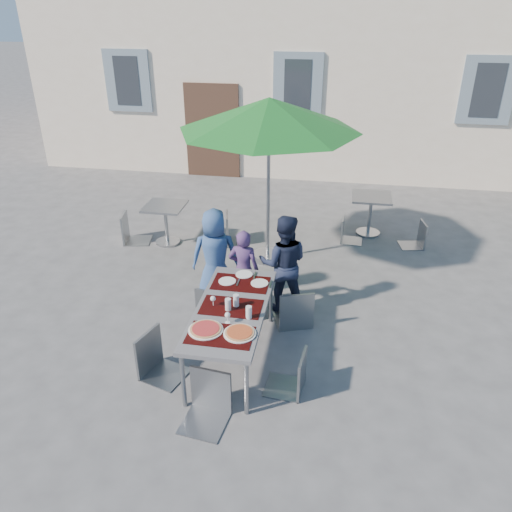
% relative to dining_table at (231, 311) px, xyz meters
% --- Properties ---
extents(ground, '(90.00, 90.00, 0.00)m').
position_rel_dining_table_xyz_m(ground, '(0.04, -0.63, -0.70)').
color(ground, '#4F4F52').
rests_on(ground, ground).
extents(dining_table, '(0.80, 1.85, 0.76)m').
position_rel_dining_table_xyz_m(dining_table, '(0.00, 0.00, 0.00)').
color(dining_table, '#4A494F').
rests_on(dining_table, ground).
extents(pizza_near_left, '(0.38, 0.38, 0.03)m').
position_rel_dining_table_xyz_m(pizza_near_left, '(-0.17, -0.50, 0.07)').
color(pizza_near_left, white).
rests_on(pizza_near_left, dining_table).
extents(pizza_near_right, '(0.35, 0.35, 0.03)m').
position_rel_dining_table_xyz_m(pizza_near_right, '(0.20, -0.50, 0.07)').
color(pizza_near_right, white).
rests_on(pizza_near_right, dining_table).
extents(glassware, '(0.52, 0.41, 0.15)m').
position_rel_dining_table_xyz_m(glassware, '(0.05, -0.09, 0.13)').
color(glassware, silver).
rests_on(glassware, dining_table).
extents(place_settings, '(0.67, 0.43, 0.01)m').
position_rel_dining_table_xyz_m(place_settings, '(0.02, 0.63, 0.06)').
color(place_settings, white).
rests_on(place_settings, dining_table).
extents(child_0, '(0.76, 0.59, 1.37)m').
position_rel_dining_table_xyz_m(child_0, '(-0.54, 1.36, -0.01)').
color(child_0, '#32538C').
rests_on(child_0, ground).
extents(child_1, '(0.45, 0.31, 1.18)m').
position_rel_dining_table_xyz_m(child_1, '(-0.09, 1.18, -0.10)').
color(child_1, '#4E3267').
rests_on(child_1, ground).
extents(child_2, '(0.72, 0.46, 1.41)m').
position_rel_dining_table_xyz_m(child_2, '(0.46, 1.25, 0.01)').
color(child_2, '#1B223C').
rests_on(child_2, ground).
extents(chair_0, '(0.48, 0.48, 0.93)m').
position_rel_dining_table_xyz_m(chair_0, '(-0.45, 0.81, -0.16)').
color(chair_0, gray).
rests_on(chair_0, ground).
extents(chair_1, '(0.48, 0.48, 1.00)m').
position_rel_dining_table_xyz_m(chair_1, '(-0.11, 0.93, -0.11)').
color(chair_1, gray).
rests_on(chair_1, ground).
extents(chair_2, '(0.59, 0.59, 1.04)m').
position_rel_dining_table_xyz_m(chair_2, '(0.67, 0.83, -0.08)').
color(chair_2, gray).
rests_on(chair_2, ground).
extents(chair_3, '(0.57, 0.57, 1.02)m').
position_rel_dining_table_xyz_m(chair_3, '(-0.81, -0.40, -0.09)').
color(chair_3, gray).
rests_on(chair_3, ground).
extents(chair_4, '(0.46, 0.45, 0.94)m').
position_rel_dining_table_xyz_m(chair_4, '(0.78, -0.42, -0.15)').
color(chair_4, gray).
rests_on(chair_4, ground).
extents(chair_5, '(0.51, 0.51, 1.02)m').
position_rel_dining_table_xyz_m(chair_5, '(-0.05, -0.97, -0.09)').
color(chair_5, gray).
rests_on(chair_5, ground).
extents(patio_umbrella, '(2.78, 2.78, 2.65)m').
position_rel_dining_table_xyz_m(patio_umbrella, '(0.02, 2.66, 1.70)').
color(patio_umbrella, '#A7A9AF').
rests_on(patio_umbrella, ground).
extents(cafe_table_0, '(0.68, 0.68, 0.73)m').
position_rel_dining_table_xyz_m(cafe_table_0, '(-1.84, 2.98, -0.21)').
color(cafe_table_0, '#A7A9AF').
rests_on(cafe_table_0, ground).
extents(bg_chair_l_0, '(0.52, 0.52, 1.01)m').
position_rel_dining_table_xyz_m(bg_chair_l_0, '(-2.50, 2.93, -0.10)').
color(bg_chair_l_0, gray).
rests_on(bg_chair_l_0, ground).
extents(bg_chair_r_0, '(0.56, 0.55, 1.05)m').
position_rel_dining_table_xyz_m(bg_chair_r_0, '(-0.89, 3.16, -0.08)').
color(bg_chair_r_0, gray).
rests_on(bg_chair_r_0, ground).
extents(cafe_table_1, '(0.70, 0.70, 0.75)m').
position_rel_dining_table_xyz_m(cafe_table_1, '(1.73, 4.00, -0.18)').
color(cafe_table_1, '#A7A9AF').
rests_on(cafe_table_1, ground).
extents(bg_chair_l_1, '(0.40, 0.40, 0.84)m').
position_rel_dining_table_xyz_m(bg_chair_l_1, '(1.34, 3.62, -0.21)').
color(bg_chair_l_1, gray).
rests_on(bg_chair_l_1, ground).
extents(bg_chair_r_1, '(0.45, 0.44, 0.86)m').
position_rel_dining_table_xyz_m(bg_chair_r_1, '(2.55, 3.61, -0.20)').
color(bg_chair_r_1, gray).
rests_on(bg_chair_r_1, ground).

